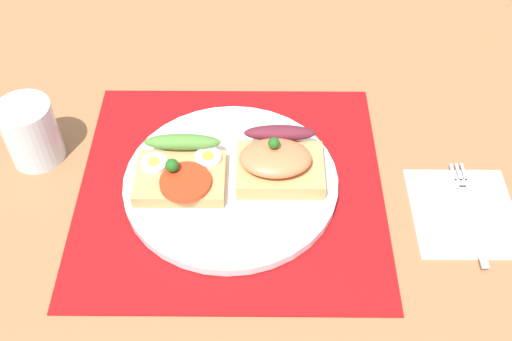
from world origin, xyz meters
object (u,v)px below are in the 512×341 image
(drinking_glass, at_px, (31,132))
(napkin, at_px, (463,212))
(fork, at_px, (469,209))
(plate, at_px, (231,182))
(sandwich_salmon, at_px, (278,161))
(sandwich_egg_tomato, at_px, (181,171))

(drinking_glass, bearing_deg, napkin, -9.75)
(fork, bearing_deg, napkin, -173.66)
(napkin, bearing_deg, plate, 171.94)
(plate, xyz_separation_m, napkin, (0.27, -0.04, -0.01))
(sandwich_salmon, xyz_separation_m, drinking_glass, (-0.30, 0.04, 0.01))
(sandwich_egg_tomato, distance_m, napkin, 0.33)
(sandwich_salmon, distance_m, napkin, 0.22)
(napkin, distance_m, fork, 0.01)
(plate, relative_size, sandwich_egg_tomato, 2.44)
(sandwich_egg_tomato, bearing_deg, sandwich_salmon, 5.09)
(sandwich_salmon, distance_m, fork, 0.23)
(plate, distance_m, fork, 0.28)
(plate, xyz_separation_m, sandwich_salmon, (0.06, 0.01, 0.03))
(sandwich_egg_tomato, bearing_deg, plate, -0.47)
(plate, relative_size, napkin, 1.98)
(fork, xyz_separation_m, drinking_glass, (-0.52, 0.09, 0.03))
(napkin, relative_size, drinking_glass, 1.58)
(sandwich_egg_tomato, bearing_deg, drinking_glass, 165.07)
(plate, height_order, sandwich_egg_tomato, sandwich_egg_tomato)
(sandwich_salmon, relative_size, drinking_glass, 1.25)
(sandwich_salmon, bearing_deg, drinking_glass, 172.51)
(sandwich_egg_tomato, height_order, napkin, sandwich_egg_tomato)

